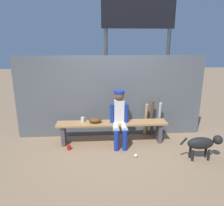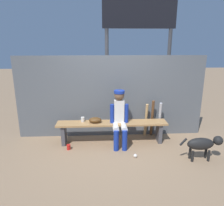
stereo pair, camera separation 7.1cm
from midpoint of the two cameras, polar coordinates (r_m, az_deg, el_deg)
ground_plane at (r=4.98m, az=0.42°, el=-10.48°), size 30.00×30.00×0.00m
chainlink_fence at (r=5.05m, az=0.15°, el=1.61°), size 4.43×0.03×1.94m
dugout_bench at (r=4.83m, az=0.43°, el=-6.42°), size 2.47×0.36×0.49m
player_seated at (r=4.63m, az=2.48°, el=-3.58°), size 0.41×0.55×1.22m
baseball_glove at (r=4.76m, az=-4.11°, el=-4.59°), size 0.28×0.20×0.12m
bat_wood_tan at (r=5.21m, az=9.48°, el=-4.54°), size 0.07×0.18×0.83m
bat_wood_dark at (r=5.23m, az=11.10°, el=-4.06°), size 0.08×0.21×0.92m
bat_aluminum_silver at (r=5.23m, az=13.01°, el=-4.43°), size 0.07×0.16×0.87m
baseball at (r=4.40m, az=6.74°, el=-13.87°), size 0.07×0.07×0.07m
cup_on_ground at (r=4.74m, az=-11.12°, el=-11.53°), size 0.08×0.08×0.11m
cup_on_bench at (r=4.84m, az=-7.44°, el=-4.40°), size 0.08×0.08×0.11m
scoreboard at (r=6.07m, az=8.23°, el=18.36°), size 2.24×0.27×3.55m
dog at (r=4.53m, az=23.72°, el=-10.02°), size 0.84×0.20×0.49m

